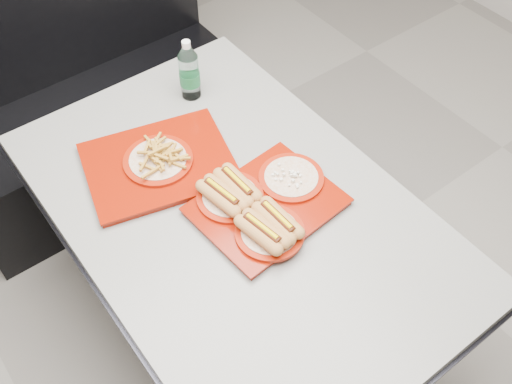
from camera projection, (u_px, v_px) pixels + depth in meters
ground at (241, 325)px, 2.33m from camera, size 6.00×6.00×0.00m
diner_table at (237, 239)px, 1.88m from camera, size 0.92×1.42×0.75m
booth_bench at (90, 98)px, 2.58m from camera, size 1.30×0.57×1.35m
tray_near at (262, 204)px, 1.72m from camera, size 0.43×0.37×0.09m
tray_far at (158, 162)px, 1.84m from camera, size 0.51×0.45×0.09m
water_bottle at (189, 73)px, 2.00m from camera, size 0.07×0.07×0.22m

